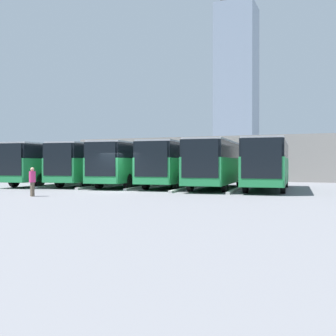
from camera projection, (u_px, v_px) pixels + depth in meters
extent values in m
plane|color=slate|center=(116.00, 191.00, 27.16)|extent=(600.00, 600.00, 0.00)
cube|color=#238447|center=(268.00, 171.00, 28.73)|extent=(3.49, 11.33, 1.73)
cube|color=black|center=(268.00, 150.00, 28.72)|extent=(3.43, 11.16, 1.06)
cube|color=black|center=(261.00, 158.00, 23.38)|extent=(2.22, 0.23, 2.29)
cube|color=#238447|center=(261.00, 184.00, 23.39)|extent=(2.39, 0.27, 0.40)
cube|color=silver|center=(268.00, 142.00, 28.72)|extent=(3.35, 10.87, 0.12)
cylinder|color=black|center=(283.00, 184.00, 25.11)|extent=(0.39, 1.11, 1.09)
cylinder|color=black|center=(245.00, 184.00, 25.76)|extent=(0.39, 1.11, 1.09)
cylinder|color=black|center=(286.00, 180.00, 31.72)|extent=(0.39, 1.11, 1.09)
cylinder|color=black|center=(256.00, 180.00, 32.37)|extent=(0.39, 1.11, 1.09)
cube|color=#B2B2AD|center=(237.00, 190.00, 27.86)|extent=(0.90, 7.58, 0.15)
cube|color=#238447|center=(217.00, 170.00, 29.96)|extent=(3.49, 11.33, 1.73)
cube|color=black|center=(217.00, 151.00, 29.95)|extent=(3.43, 11.16, 1.06)
cube|color=black|center=(200.00, 158.00, 24.61)|extent=(2.22, 0.23, 2.29)
cube|color=#238447|center=(200.00, 183.00, 24.62)|extent=(2.39, 0.27, 0.40)
cube|color=silver|center=(217.00, 143.00, 29.94)|extent=(3.35, 10.87, 0.12)
cylinder|color=black|center=(225.00, 184.00, 26.34)|extent=(0.39, 1.11, 1.09)
cylinder|color=black|center=(190.00, 183.00, 26.99)|extent=(0.39, 1.11, 1.09)
cylinder|color=black|center=(239.00, 180.00, 32.95)|extent=(0.39, 1.11, 1.09)
cylinder|color=black|center=(211.00, 179.00, 33.60)|extent=(0.39, 1.11, 1.09)
cube|color=#B2B2AD|center=(186.00, 188.00, 29.09)|extent=(0.90, 7.58, 0.15)
cube|color=#238447|center=(175.00, 170.00, 32.11)|extent=(3.49, 11.33, 1.73)
cube|color=black|center=(175.00, 152.00, 32.10)|extent=(3.43, 11.16, 1.06)
cube|color=black|center=(151.00, 159.00, 26.76)|extent=(2.22, 0.23, 2.29)
cube|color=#238447|center=(151.00, 181.00, 26.77)|extent=(2.39, 0.27, 0.40)
cube|color=silver|center=(175.00, 144.00, 32.10)|extent=(3.35, 10.87, 0.12)
cylinder|color=black|center=(177.00, 182.00, 28.49)|extent=(0.39, 1.11, 1.09)
cylinder|color=black|center=(146.00, 182.00, 29.14)|extent=(0.39, 1.11, 1.09)
cylinder|color=black|center=(199.00, 179.00, 35.10)|extent=(0.39, 1.11, 1.09)
cylinder|color=black|center=(174.00, 178.00, 35.75)|extent=(0.39, 1.11, 1.09)
cube|color=#B2B2AD|center=(145.00, 187.00, 31.24)|extent=(0.90, 7.58, 0.15)
cube|color=#238447|center=(132.00, 170.00, 33.14)|extent=(3.49, 11.33, 1.73)
cube|color=black|center=(132.00, 152.00, 33.13)|extent=(3.43, 11.16, 1.06)
cube|color=black|center=(100.00, 159.00, 27.79)|extent=(2.22, 0.23, 2.29)
cube|color=#238447|center=(100.00, 181.00, 27.80)|extent=(2.39, 0.27, 0.40)
cube|color=silver|center=(132.00, 145.00, 33.12)|extent=(3.35, 10.87, 0.12)
cylinder|color=black|center=(128.00, 181.00, 29.52)|extent=(0.39, 1.11, 1.09)
cylinder|color=black|center=(99.00, 181.00, 30.17)|extent=(0.39, 1.11, 1.09)
cylinder|color=black|center=(159.00, 178.00, 36.13)|extent=(0.39, 1.11, 1.09)
cylinder|color=black|center=(135.00, 178.00, 36.78)|extent=(0.39, 1.11, 1.09)
cube|color=#B2B2AD|center=(101.00, 186.00, 32.27)|extent=(0.90, 7.58, 0.15)
cube|color=#238447|center=(94.00, 170.00, 34.65)|extent=(3.49, 11.33, 1.73)
cube|color=black|center=(94.00, 153.00, 34.63)|extent=(3.43, 11.16, 1.06)
cube|color=black|center=(57.00, 159.00, 29.29)|extent=(2.22, 0.23, 2.29)
cube|color=#238447|center=(57.00, 180.00, 29.30)|extent=(2.39, 0.27, 0.40)
cube|color=silver|center=(94.00, 145.00, 34.63)|extent=(3.35, 10.87, 0.12)
cylinder|color=black|center=(86.00, 181.00, 31.02)|extent=(0.39, 1.11, 1.09)
cylinder|color=black|center=(60.00, 180.00, 31.67)|extent=(0.39, 1.11, 1.09)
cylinder|color=black|center=(123.00, 178.00, 37.63)|extent=(0.39, 1.11, 1.09)
cylinder|color=black|center=(101.00, 177.00, 38.28)|extent=(0.39, 1.11, 1.09)
cube|color=#B2B2AD|center=(64.00, 185.00, 33.77)|extent=(0.90, 7.58, 0.15)
cube|color=#238447|center=(52.00, 169.00, 35.13)|extent=(3.49, 11.33, 1.73)
cube|color=black|center=(52.00, 153.00, 35.12)|extent=(3.43, 11.16, 1.06)
cube|color=black|center=(8.00, 159.00, 29.78)|extent=(2.22, 0.23, 2.29)
cube|color=#238447|center=(8.00, 180.00, 29.79)|extent=(2.39, 0.27, 0.40)
cube|color=silver|center=(52.00, 146.00, 35.11)|extent=(3.35, 10.87, 0.12)
cylinder|color=black|center=(39.00, 180.00, 31.51)|extent=(0.39, 1.11, 1.09)
cylinder|color=black|center=(14.00, 180.00, 32.16)|extent=(0.39, 1.11, 1.09)
cylinder|color=black|center=(84.00, 178.00, 38.12)|extent=(0.39, 1.11, 1.09)
cylinder|color=black|center=(62.00, 177.00, 38.77)|extent=(0.39, 1.11, 1.09)
cylinder|color=brown|center=(33.00, 189.00, 22.88)|extent=(0.24, 0.24, 0.77)
cylinder|color=brown|center=(32.00, 189.00, 23.04)|extent=(0.24, 0.24, 0.77)
cylinder|color=#D13375|center=(32.00, 177.00, 22.95)|extent=(0.49, 0.49, 0.61)
sphere|color=tan|center=(32.00, 169.00, 22.95)|extent=(0.21, 0.21, 0.21)
cube|color=gray|center=(215.00, 159.00, 49.18)|extent=(30.46, 10.09, 4.70)
cube|color=silver|center=(229.00, 144.00, 55.23)|extent=(30.46, 3.00, 0.24)
cylinder|color=slate|center=(315.00, 160.00, 52.27)|extent=(0.20, 0.20, 4.45)
cylinder|color=slate|center=(158.00, 161.00, 60.27)|extent=(0.20, 0.20, 4.45)
cube|color=#7F8EA3|center=(237.00, 87.00, 200.91)|extent=(18.35, 18.35, 77.26)
cube|color=#4C4C51|center=(237.00, 4.00, 200.55)|extent=(12.85, 12.85, 2.40)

